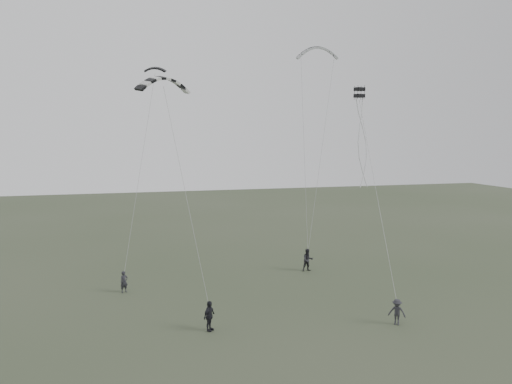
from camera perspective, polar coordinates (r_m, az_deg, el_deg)
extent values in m
plane|color=#34402A|center=(30.58, 0.86, -14.18)|extent=(140.00, 140.00, 0.00)
imported|color=black|center=(36.11, -14.85, -9.89)|extent=(0.64, 0.55, 1.49)
imported|color=black|center=(40.41, 5.94, -7.73)|extent=(0.88, 0.68, 1.80)
imported|color=black|center=(28.53, -5.36, -13.93)|extent=(0.97, 1.02, 1.70)
imported|color=#28282D|center=(30.38, 15.81, -13.05)|extent=(1.11, 1.05, 1.51)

